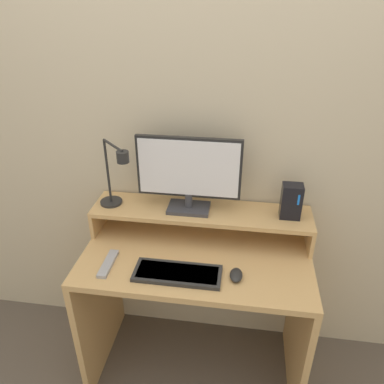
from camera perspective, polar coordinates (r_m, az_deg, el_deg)
wall_back at (r=1.82m, az=2.10°, el=8.61°), size 6.00×0.05×2.50m
desk at (r=1.94m, az=0.59°, el=-15.18°), size 1.07×0.57×0.77m
monitor_shelf at (r=1.84m, az=1.36°, el=-3.35°), size 1.07×0.24×0.15m
monitor at (r=1.74m, az=-0.51°, el=2.98°), size 0.49×0.13×0.37m
desk_lamp at (r=1.79m, az=-11.62°, el=2.20°), size 0.21×0.21×0.34m
router_dock at (r=1.79m, az=14.88°, el=-1.36°), size 0.09×0.07×0.17m
keyboard at (r=1.67m, az=-2.22°, el=-12.26°), size 0.38×0.15×0.02m
mouse at (r=1.66m, az=6.74°, el=-12.46°), size 0.06×0.09×0.03m
remote_control at (r=1.76m, az=-12.66°, el=-10.60°), size 0.04×0.19×0.02m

